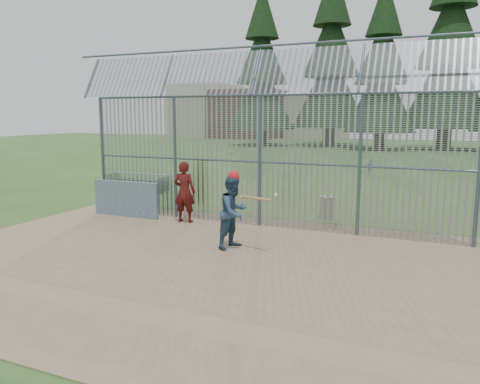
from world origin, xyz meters
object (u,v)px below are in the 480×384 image
at_px(batter, 234,212).
at_px(bleacher, 138,181).
at_px(dugout_wall, 126,199).
at_px(trash_can, 328,207).
at_px(onlooker, 185,192).

bearing_deg(batter, bleacher, 65.11).
distance_m(batter, bleacher, 10.59).
distance_m(dugout_wall, trash_can, 6.78).
bearing_deg(dugout_wall, batter, -21.83).
bearing_deg(bleacher, batter, -40.84).
xyz_separation_m(dugout_wall, batter, (4.89, -1.96, 0.34)).
xyz_separation_m(onlooker, bleacher, (-5.36, 4.88, -0.59)).
bearing_deg(bleacher, trash_can, -14.64).
height_order(dugout_wall, bleacher, dugout_wall).
xyz_separation_m(dugout_wall, onlooker, (2.24, 0.08, 0.38)).
bearing_deg(dugout_wall, bleacher, 122.14).
bearing_deg(dugout_wall, onlooker, 1.98).
height_order(dugout_wall, batter, batter).
height_order(dugout_wall, onlooker, onlooker).
relative_size(dugout_wall, onlooker, 1.28).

